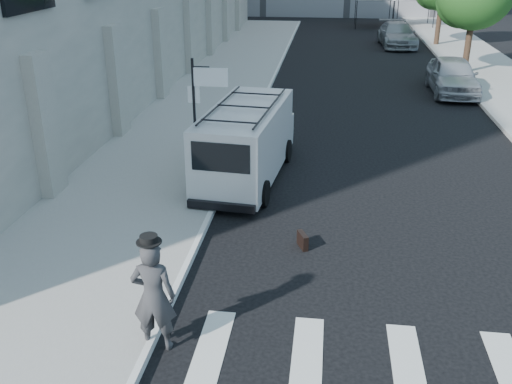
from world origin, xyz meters
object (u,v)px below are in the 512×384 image
(briefcase, at_px, (303,240))
(parked_car_b, at_px, (397,36))
(businessman, at_px, (154,297))
(suitcase, at_px, (236,191))
(parked_car_c, at_px, (397,35))
(cargo_van, at_px, (247,141))
(parked_car_a, at_px, (453,76))

(briefcase, xyz_separation_m, parked_car_b, (4.68, 27.81, 0.49))
(businessman, relative_size, parked_car_b, 0.49)
(suitcase, bearing_deg, parked_car_c, 64.76)
(briefcase, xyz_separation_m, cargo_van, (-1.81, 3.96, 0.93))
(briefcase, distance_m, parked_car_b, 28.20)
(suitcase, height_order, parked_car_a, parked_car_a)
(suitcase, distance_m, parked_car_b, 26.36)
(parked_car_b, relative_size, parked_car_c, 0.77)
(briefcase, bearing_deg, parked_car_b, 57.40)
(parked_car_b, bearing_deg, parked_car_a, -92.10)
(suitcase, bearing_deg, briefcase, -61.84)
(parked_car_a, xyz_separation_m, parked_car_c, (-1.19, 12.81, -0.05))
(businessman, relative_size, parked_car_c, 0.38)
(briefcase, bearing_deg, parked_car_c, 57.43)
(businessman, bearing_deg, parked_car_b, -105.15)
(briefcase, distance_m, parked_car_c, 28.29)
(suitcase, distance_m, cargo_van, 1.88)
(cargo_van, distance_m, parked_car_c, 24.80)
(parked_car_a, bearing_deg, businessman, -112.84)
(businessman, bearing_deg, cargo_van, -95.93)
(briefcase, xyz_separation_m, suitcase, (-1.85, 2.27, 0.10))
(businessman, bearing_deg, parked_car_c, -105.12)
(suitcase, xyz_separation_m, cargo_van, (0.04, 1.69, 0.83))
(parked_car_a, distance_m, parked_car_b, 12.78)
(businessman, bearing_deg, briefcase, -123.69)
(parked_car_a, height_order, parked_car_c, parked_car_a)
(businessman, height_order, parked_car_c, businessman)
(suitcase, bearing_deg, parked_car_b, 64.71)
(parked_car_a, bearing_deg, parked_car_b, 95.78)
(parked_car_b, xyz_separation_m, parked_car_c, (0.00, 0.08, 0.09))
(briefcase, relative_size, parked_car_a, 0.09)
(suitcase, height_order, parked_car_b, parked_car_b)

